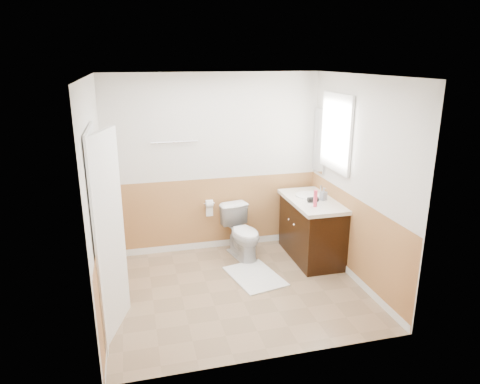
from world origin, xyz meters
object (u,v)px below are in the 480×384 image
object	(u,v)px
vanity_cabinet	(311,230)
soap_dispenser	(323,194)
toilet	(243,233)
lotion_bottle	(315,199)
bath_mat	(255,276)

from	to	relation	value
vanity_cabinet	soap_dispenser	distance (m)	0.55
toilet	soap_dispenser	world-z (taller)	soap_dispenser
lotion_bottle	soap_dispenser	world-z (taller)	lotion_bottle
soap_dispenser	lotion_bottle	bearing A→B (deg)	-133.40
toilet	bath_mat	size ratio (longest dim) A/B	0.90
soap_dispenser	bath_mat	bearing A→B (deg)	-162.75
bath_mat	lotion_bottle	xyz separation A→B (m)	(0.82, 0.09, 0.95)
bath_mat	soap_dispenser	distance (m)	1.43
vanity_cabinet	soap_dispenser	world-z (taller)	soap_dispenser
vanity_cabinet	lotion_bottle	world-z (taller)	lotion_bottle
toilet	lotion_bottle	size ratio (longest dim) A/B	3.26
toilet	bath_mat	xyz separation A→B (m)	(0.00, -0.63, -0.35)
toilet	soap_dispenser	bearing A→B (deg)	-28.84
toilet	soap_dispenser	distance (m)	1.23
vanity_cabinet	lotion_bottle	xyz separation A→B (m)	(-0.10, -0.29, 0.56)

